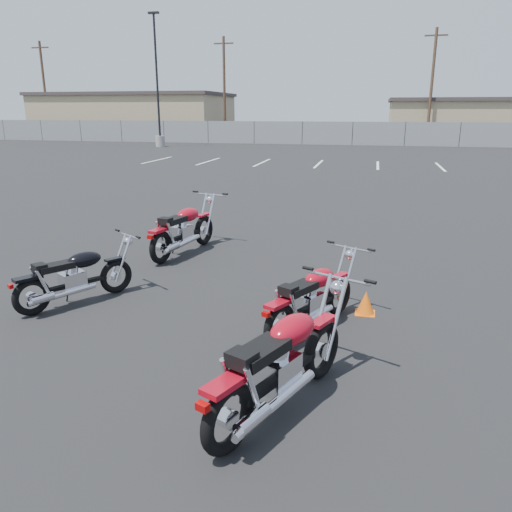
% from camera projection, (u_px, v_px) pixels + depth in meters
% --- Properties ---
extents(ground, '(120.00, 120.00, 0.00)m').
position_uv_depth(ground, '(232.00, 311.00, 6.97)').
color(ground, black).
rests_on(ground, ground).
extents(motorcycle_front_red, '(0.94, 2.17, 1.07)m').
position_uv_depth(motorcycle_front_red, '(184.00, 229.00, 9.64)').
color(motorcycle_front_red, black).
rests_on(motorcycle_front_red, ground).
extents(motorcycle_second_black, '(1.32, 1.73, 0.91)m').
position_uv_depth(motorcycle_second_black, '(75.00, 276.00, 7.15)').
color(motorcycle_second_black, black).
rests_on(motorcycle_second_black, ground).
extents(motorcycle_third_red, '(1.22, 1.84, 0.94)m').
position_uv_depth(motorcycle_third_red, '(312.00, 298.00, 6.28)').
color(motorcycle_third_red, black).
rests_on(motorcycle_third_red, ground).
extents(motorcycle_rear_red, '(1.30, 2.14, 1.08)m').
position_uv_depth(motorcycle_rear_red, '(281.00, 363.00, 4.55)').
color(motorcycle_rear_red, black).
rests_on(motorcycle_rear_red, ground).
extents(training_cone_near, '(0.27, 0.27, 0.32)m').
position_uv_depth(training_cone_near, '(366.00, 303.00, 6.86)').
color(training_cone_near, '#FD650D').
rests_on(training_cone_near, ground).
extents(light_pole_west, '(0.80, 0.70, 9.38)m').
position_uv_depth(light_pole_west, '(159.00, 114.00, 37.32)').
color(light_pole_west, gray).
rests_on(light_pole_west, ground).
extents(chainlink_fence, '(80.06, 0.06, 1.80)m').
position_uv_depth(chainlink_fence, '(352.00, 133.00, 39.41)').
color(chainlink_fence, slate).
rests_on(chainlink_fence, ground).
extents(tan_building_west, '(18.40, 10.40, 4.30)m').
position_uv_depth(tan_building_west, '(136.00, 115.00, 50.41)').
color(tan_building_west, tan).
rests_on(tan_building_west, ground).
extents(tan_building_east, '(14.40, 9.40, 3.70)m').
position_uv_depth(tan_building_east, '(469.00, 119.00, 45.37)').
color(tan_building_east, tan).
rests_on(tan_building_east, ground).
extents(utility_pole_a, '(1.80, 0.24, 9.00)m').
position_uv_depth(utility_pole_a, '(45.00, 89.00, 48.64)').
color(utility_pole_a, '#412C1E').
rests_on(utility_pole_a, ground).
extents(utility_pole_b, '(1.80, 0.24, 9.00)m').
position_uv_depth(utility_pole_b, '(224.00, 87.00, 45.64)').
color(utility_pole_b, '#412C1E').
rests_on(utility_pole_b, ground).
extents(utility_pole_c, '(1.80, 0.24, 9.00)m').
position_uv_depth(utility_pole_c, '(432.00, 84.00, 40.77)').
color(utility_pole_c, '#412C1E').
rests_on(utility_pole_c, ground).
extents(parking_line_stripes, '(15.12, 4.00, 0.01)m').
position_uv_depth(parking_line_stripes, '(290.00, 163.00, 26.20)').
color(parking_line_stripes, silver).
rests_on(parking_line_stripes, ground).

